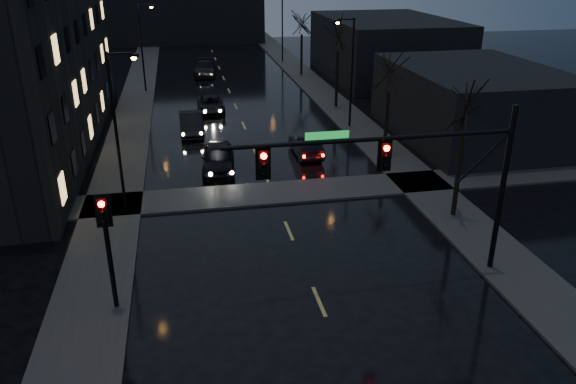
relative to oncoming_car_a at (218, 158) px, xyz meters
name	(u,v)px	position (x,y,z in m)	size (l,w,h in m)	color
sidewalk_left	(132,120)	(-5.85, 12.31, -0.76)	(3.00, 140.00, 0.12)	#2D2D2B
sidewalk_right	(340,110)	(11.15, 12.31, -0.76)	(3.00, 140.00, 0.12)	#2D2D2B
sidewalk_cross	(273,193)	(2.65, -4.19, -0.76)	(40.00, 3.00, 0.12)	#2D2D2B
commercial_right_near	(473,103)	(18.15, 3.31, 1.68)	(10.00, 14.00, 5.00)	black
commercial_right_far	(385,47)	(19.65, 25.31, 2.18)	(12.00, 18.00, 6.00)	black
far_block	(186,13)	(-0.35, 55.31, 3.18)	(22.00, 10.00, 8.00)	black
signal_mast	(416,166)	(6.49, -13.70, 4.05)	(11.11, 0.41, 7.00)	black
signal_pole_left	(107,237)	(-4.85, -13.70, 2.20)	(0.35, 0.41, 4.53)	black
tree_near	(468,94)	(11.05, -8.69, 5.40)	(3.52, 3.52, 8.08)	black
tree_mid_a	(390,64)	(11.05, 1.31, 5.01)	(3.30, 3.30, 7.58)	black
tree_mid_b	(339,28)	(11.05, 13.31, 5.79)	(3.74, 3.74, 8.59)	black
tree_far	(302,17)	(11.05, 27.31, 5.25)	(3.43, 3.43, 7.88)	black
streetlight_l_near	(119,119)	(-4.94, -4.69, 3.96)	(1.53, 0.28, 8.00)	black
streetlight_l_far	(143,41)	(-4.94, 22.31, 3.96)	(1.53, 0.28, 8.00)	black
streetlight_r_mid	(349,64)	(10.23, 7.31, 3.96)	(1.53, 0.28, 8.00)	black
streetlight_r_far	(280,21)	(10.23, 35.31, 3.96)	(1.53, 0.28, 8.00)	black
oncoming_car_a	(218,158)	(0.00, 0.00, 0.00)	(1.93, 4.78, 1.63)	black
oncoming_car_b	(191,124)	(-1.34, 7.98, -0.05)	(1.62, 4.63, 1.53)	black
oncoming_car_c	(211,104)	(0.44, 13.78, -0.16)	(2.19, 4.74, 1.32)	black
oncoming_car_d	(204,68)	(0.76, 29.04, -0.02)	(2.24, 5.50, 1.60)	black
lead_car	(306,145)	(5.80, 1.76, -0.13)	(1.46, 4.18, 1.38)	black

